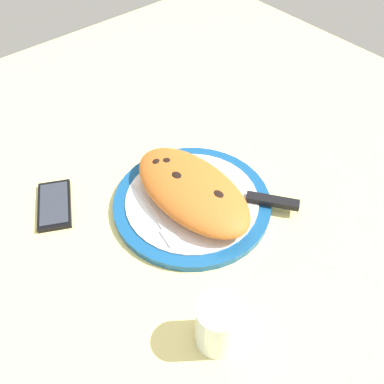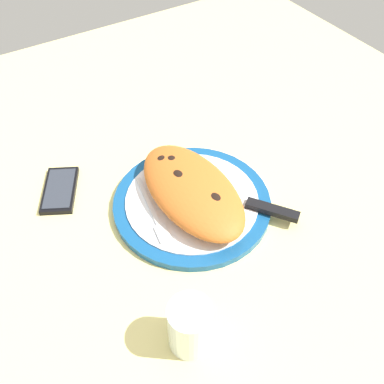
{
  "view_description": "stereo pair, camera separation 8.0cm",
  "coord_description": "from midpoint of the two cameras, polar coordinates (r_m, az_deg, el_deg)",
  "views": [
    {
      "loc": [
        41.47,
        -35.24,
        63.2
      ],
      "look_at": [
        0.0,
        0.0,
        3.79
      ],
      "focal_mm": 40.58,
      "sensor_mm": 36.0,
      "label": 1
    },
    {
      "loc": [
        46.22,
        -28.74,
        63.2
      ],
      "look_at": [
        0.0,
        0.0,
        3.79
      ],
      "focal_mm": 40.58,
      "sensor_mm": 36.0,
      "label": 2
    }
  ],
  "objects": [
    {
      "name": "fork",
      "position": [
        0.79,
        -7.45,
        -3.67
      ],
      "size": [
        16.67,
        4.35,
        0.4
      ],
      "color": "silver",
      "rests_on": "plate"
    },
    {
      "name": "smartphone",
      "position": [
        0.88,
        -20.16,
        -1.73
      ],
      "size": [
        13.4,
        11.0,
        1.16
      ],
      "color": "black",
      "rests_on": "ground_plane"
    },
    {
      "name": "water_glass",
      "position": [
        0.65,
        -0.31,
        -17.51
      ],
      "size": [
        6.45,
        6.45,
        9.25
      ],
      "color": "silver",
      "rests_on": "ground_plane"
    },
    {
      "name": "plate",
      "position": [
        0.83,
        -2.78,
        -1.53
      ],
      "size": [
        30.01,
        30.01,
        1.79
      ],
      "color": "navy",
      "rests_on": "ground_plane"
    },
    {
      "name": "ground_plane",
      "position": [
        0.84,
        -2.73,
        -2.57
      ],
      "size": [
        150.0,
        150.0,
        3.0
      ],
      "primitive_type": "cube",
      "color": "#E5D684"
    },
    {
      "name": "knife",
      "position": [
        0.82,
        5.46,
        -0.97
      ],
      "size": [
        20.61,
        15.7,
        1.2
      ],
      "color": "silver",
      "rests_on": "plate"
    },
    {
      "name": "calzone",
      "position": [
        0.8,
        -2.96,
        0.22
      ],
      "size": [
        27.08,
        14.45,
        5.25
      ],
      "color": "#C16023",
      "rests_on": "plate"
    }
  ]
}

